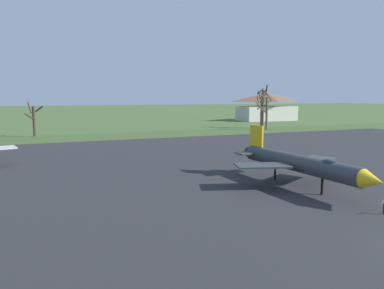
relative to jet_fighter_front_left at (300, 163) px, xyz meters
name	(u,v)px	position (x,y,z in m)	size (l,w,h in m)	color
asphalt_apron	(246,175)	(-1.50, 5.85, -2.05)	(105.22, 63.54, 0.05)	#28282B
grass_verge_strip	(146,135)	(-1.50, 43.62, -2.04)	(165.22, 12.00, 0.06)	#3C5328
jet_fighter_front_left	(300,163)	(0.00, 0.00, 0.00)	(10.42, 14.49, 4.72)	#33383D
info_placard_front_left	(384,205)	(0.61, -7.45, -1.39)	(0.60, 0.36, 1.06)	black
bare_tree_left_of_center	(34,119)	(-21.31, 49.06, 1.24)	(3.47, 3.49, 6.50)	#42382D
bare_tree_center	(266,110)	(26.26, 44.19, 2.29)	(2.93, 2.69, 8.55)	brown
bare_tree_right_of_center	(261,111)	(27.99, 48.87, 1.84)	(2.85, 2.86, 7.50)	brown
bare_tree_far_right	(263,105)	(28.36, 48.87, 3.32)	(2.43, 2.53, 10.20)	#42382D
visitor_building	(266,107)	(44.47, 71.31, 2.18)	(18.23, 10.29, 8.59)	beige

